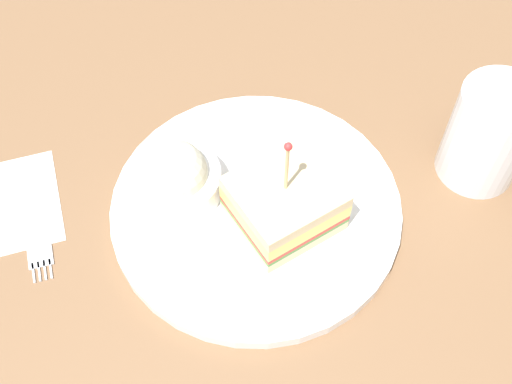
{
  "coord_description": "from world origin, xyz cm",
  "views": [
    {
      "loc": [
        -32.53,
        2.34,
        51.49
      ],
      "look_at": [
        0.0,
        0.0,
        3.32
      ],
      "focal_mm": 45.52,
      "sensor_mm": 36.0,
      "label": 1
    }
  ],
  "objects_px": {
    "plate": "(256,208)",
    "drink_glass": "(487,138)",
    "fork": "(37,235)",
    "napkin": "(7,206)",
    "sandwich_half_center": "(284,203)",
    "coleslaw_bowl": "(176,177)"
  },
  "relations": [
    {
      "from": "plate",
      "to": "drink_glass",
      "type": "height_order",
      "value": "drink_glass"
    },
    {
      "from": "drink_glass",
      "to": "fork",
      "type": "bearing_deg",
      "value": 96.53
    },
    {
      "from": "plate",
      "to": "napkin",
      "type": "bearing_deg",
      "value": 84.31
    },
    {
      "from": "napkin",
      "to": "plate",
      "type": "bearing_deg",
      "value": -95.69
    },
    {
      "from": "sandwich_half_center",
      "to": "fork",
      "type": "distance_m",
      "value": 0.23
    },
    {
      "from": "coleslaw_bowl",
      "to": "drink_glass",
      "type": "xyz_separation_m",
      "value": [
        0.02,
        -0.29,
        0.01
      ]
    },
    {
      "from": "plate",
      "to": "sandwich_half_center",
      "type": "height_order",
      "value": "sandwich_half_center"
    },
    {
      "from": "coleslaw_bowl",
      "to": "plate",
      "type": "bearing_deg",
      "value": -105.42
    },
    {
      "from": "sandwich_half_center",
      "to": "drink_glass",
      "type": "xyz_separation_m",
      "value": [
        0.05,
        -0.19,
        0.01
      ]
    },
    {
      "from": "plate",
      "to": "napkin",
      "type": "relative_size",
      "value": 2.5
    },
    {
      "from": "sandwich_half_center",
      "to": "drink_glass",
      "type": "height_order",
      "value": "sandwich_half_center"
    },
    {
      "from": "coleslaw_bowl",
      "to": "sandwich_half_center",
      "type": "bearing_deg",
      "value": -111.17
    },
    {
      "from": "plate",
      "to": "fork",
      "type": "distance_m",
      "value": 0.2
    },
    {
      "from": "drink_glass",
      "to": "napkin",
      "type": "xyz_separation_m",
      "value": [
        -0.01,
        0.45,
        -0.05
      ]
    },
    {
      "from": "sandwich_half_center",
      "to": "plate",
      "type": "bearing_deg",
      "value": 54.11
    },
    {
      "from": "plate",
      "to": "coleslaw_bowl",
      "type": "bearing_deg",
      "value": 74.58
    },
    {
      "from": "sandwich_half_center",
      "to": "napkin",
      "type": "xyz_separation_m",
      "value": [
        0.04,
        0.26,
        -0.04
      ]
    },
    {
      "from": "fork",
      "to": "coleslaw_bowl",
      "type": "bearing_deg",
      "value": -76.41
    },
    {
      "from": "sandwich_half_center",
      "to": "drink_glass",
      "type": "bearing_deg",
      "value": -74.54
    },
    {
      "from": "coleslaw_bowl",
      "to": "napkin",
      "type": "height_order",
      "value": "coleslaw_bowl"
    },
    {
      "from": "coleslaw_bowl",
      "to": "drink_glass",
      "type": "relative_size",
      "value": 0.82
    },
    {
      "from": "coleslaw_bowl",
      "to": "fork",
      "type": "height_order",
      "value": "coleslaw_bowl"
    }
  ]
}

